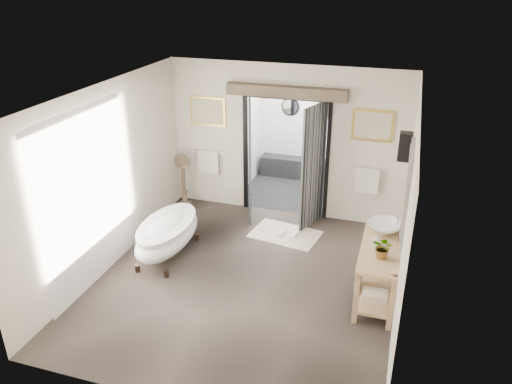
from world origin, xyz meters
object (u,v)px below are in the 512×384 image
at_px(vanity, 377,266).
at_px(basin, 385,228).
at_px(clawfoot_tub, 168,233).
at_px(rug, 285,234).

height_order(vanity, basin, basin).
bearing_deg(clawfoot_tub, rug, 36.54).
xyz_separation_m(vanity, rug, (-1.70, 1.37, -0.50)).
xyz_separation_m(rug, basin, (1.74, -1.00, 0.93)).
height_order(clawfoot_tub, basin, basin).
bearing_deg(clawfoot_tub, vanity, -1.84).
xyz_separation_m(vanity, basin, (0.04, 0.37, 0.43)).
bearing_deg(basin, vanity, -98.93).
relative_size(rug, basin, 2.34).
bearing_deg(rug, clawfoot_tub, -143.46).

